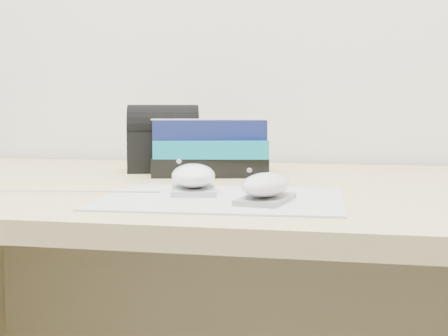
% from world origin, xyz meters
% --- Properties ---
extents(desk, '(1.60, 0.80, 0.73)m').
position_xyz_m(desk, '(0.00, 1.64, 0.50)').
color(desk, tan).
rests_on(desk, ground).
extents(mousepad, '(0.34, 0.27, 0.00)m').
position_xyz_m(mousepad, '(-0.08, 1.38, 0.73)').
color(mousepad, '#9E9EA6').
rests_on(mousepad, desk).
extents(mouse_rear, '(0.09, 0.13, 0.05)m').
position_xyz_m(mouse_rear, '(-0.13, 1.43, 0.75)').
color(mouse_rear, '#ADADB0').
rests_on(mouse_rear, mousepad).
extents(mouse_front, '(0.07, 0.11, 0.04)m').
position_xyz_m(mouse_front, '(-0.01, 1.36, 0.75)').
color(mouse_front, gray).
rests_on(mouse_front, mousepad).
extents(usb_cable, '(0.24, 0.04, 0.00)m').
position_xyz_m(usb_cable, '(-0.30, 1.40, 0.73)').
color(usb_cable, silver).
rests_on(usb_cable, mousepad).
extents(book_stack, '(0.25, 0.21, 0.11)m').
position_xyz_m(book_stack, '(-0.17, 1.72, 0.78)').
color(book_stack, black).
rests_on(book_stack, desk).
extents(pouch, '(0.16, 0.13, 0.13)m').
position_xyz_m(pouch, '(-0.27, 1.74, 0.80)').
color(pouch, black).
rests_on(pouch, desk).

